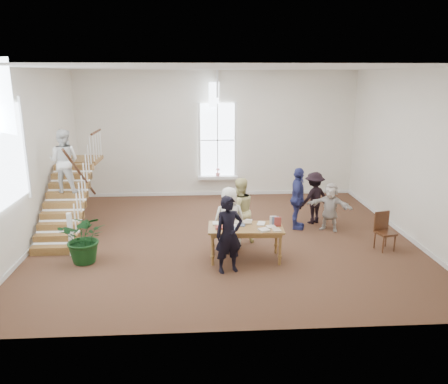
{
  "coord_description": "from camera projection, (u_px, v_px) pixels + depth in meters",
  "views": [
    {
      "loc": [
        -0.71,
        -11.2,
        4.33
      ],
      "look_at": [
        -0.01,
        0.4,
        1.2
      ],
      "focal_mm": 35.0,
      "sensor_mm": 36.0,
      "label": 1
    }
  ],
  "objects": [
    {
      "name": "ground",
      "position": [
        225.0,
        238.0,
        11.96
      ],
      "size": [
        10.0,
        10.0,
        0.0
      ],
      "primitive_type": "plane",
      "color": "#49301D",
      "rests_on": "ground"
    },
    {
      "name": "elderly_woman",
      "position": [
        229.0,
        219.0,
        10.95
      ],
      "size": [
        0.87,
        0.62,
        1.65
      ],
      "primitive_type": "imported",
      "rotation": [
        0.0,
        0.0,
        3.27
      ],
      "color": "silver",
      "rests_on": "ground"
    },
    {
      "name": "police_officer",
      "position": [
        229.0,
        235.0,
        9.72
      ],
      "size": [
        0.74,
        0.6,
        1.77
      ],
      "primitive_type": "imported",
      "rotation": [
        0.0,
        0.0,
        0.31
      ],
      "color": "black",
      "rests_on": "ground"
    },
    {
      "name": "woman_cluster_a",
      "position": [
        298.0,
        199.0,
        12.5
      ],
      "size": [
        0.73,
        1.13,
        1.8
      ],
      "primitive_type": "imported",
      "rotation": [
        0.0,
        0.0,
        1.27
      ],
      "color": "navy",
      "rests_on": "ground"
    },
    {
      "name": "side_chair",
      "position": [
        384.0,
        229.0,
        11.09
      ],
      "size": [
        0.51,
        0.51,
        0.97
      ],
      "rotation": [
        0.0,
        0.0,
        0.25
      ],
      "color": "#37190F",
      "rests_on": "ground"
    },
    {
      "name": "person_yellow",
      "position": [
        239.0,
        211.0,
        11.43
      ],
      "size": [
        1.02,
        0.9,
        1.76
      ],
      "primitive_type": "imported",
      "rotation": [
        0.0,
        0.0,
        3.46
      ],
      "color": "beige",
      "rests_on": "ground"
    },
    {
      "name": "woman_cluster_c",
      "position": [
        330.0,
        207.0,
        12.41
      ],
      "size": [
        1.33,
        0.99,
        1.4
      ],
      "primitive_type": "imported",
      "rotation": [
        0.0,
        0.0,
        5.77
      ],
      "color": "beige",
      "rests_on": "ground"
    },
    {
      "name": "room_shell",
      "position": [
        218.0,
        185.0,
        16.09
      ],
      "size": [
        10.49,
        10.0,
        10.0
      ],
      "color": "white",
      "rests_on": "ground"
    },
    {
      "name": "woman_cluster_b",
      "position": [
        314.0,
        198.0,
        13.0
      ],
      "size": [
        1.16,
        0.99,
        1.56
      ],
      "primitive_type": "imported",
      "rotation": [
        0.0,
        0.0,
        3.63
      ],
      "color": "black",
      "rests_on": "ground"
    },
    {
      "name": "staircase",
      "position": [
        66.0,
        176.0,
        12.01
      ],
      "size": [
        1.1,
        4.1,
        2.92
      ],
      "color": "brown",
      "rests_on": "ground"
    },
    {
      "name": "library_table",
      "position": [
        245.0,
        230.0,
        10.41
      ],
      "size": [
        1.82,
        0.97,
        0.88
      ],
      "rotation": [
        0.0,
        0.0,
        -0.05
      ],
      "color": "brown",
      "rests_on": "ground"
    },
    {
      "name": "floor_plant",
      "position": [
        85.0,
        238.0,
        10.28
      ],
      "size": [
        1.16,
        1.02,
        1.23
      ],
      "primitive_type": "imported",
      "rotation": [
        0.0,
        0.0,
        -0.06
      ],
      "color": "#113614",
      "rests_on": "ground"
    }
  ]
}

